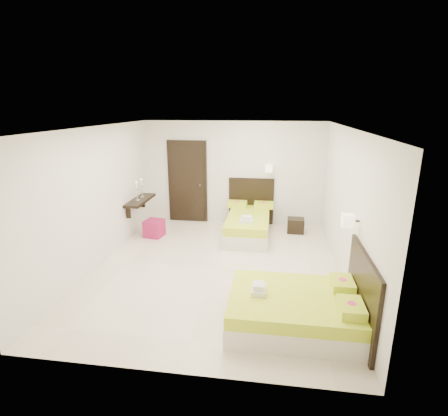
# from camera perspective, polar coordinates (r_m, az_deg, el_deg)

# --- Properties ---
(floor) EXTENTS (5.50, 5.50, 0.00)m
(floor) POSITION_cam_1_polar(r_m,az_deg,el_deg) (6.71, -1.23, -9.73)
(floor) COLOR beige
(floor) RESTS_ON ground
(bed_single) EXTENTS (1.15, 1.91, 1.58)m
(bed_single) POSITION_cam_1_polar(r_m,az_deg,el_deg) (8.29, 4.03, -2.39)
(bed_single) COLOR beige
(bed_single) RESTS_ON ground
(bed_double) EXTENTS (1.79, 1.52, 1.48)m
(bed_double) POSITION_cam_1_polar(r_m,az_deg,el_deg) (5.12, 12.27, -15.72)
(bed_double) COLOR beige
(bed_double) RESTS_ON ground
(nightstand) EXTENTS (0.40, 0.36, 0.35)m
(nightstand) POSITION_cam_1_polar(r_m,az_deg,el_deg) (8.61, 11.60, -2.80)
(nightstand) COLOR black
(nightstand) RESTS_ON ground
(ottoman) EXTENTS (0.46, 0.46, 0.40)m
(ottoman) POSITION_cam_1_polar(r_m,az_deg,el_deg) (8.34, -11.32, -3.26)
(ottoman) COLOR maroon
(ottoman) RESTS_ON ground
(door) EXTENTS (1.02, 0.15, 2.14)m
(door) POSITION_cam_1_polar(r_m,az_deg,el_deg) (9.12, -5.98, 4.24)
(door) COLOR black
(door) RESTS_ON ground
(console_shelf) EXTENTS (0.35, 1.20, 0.78)m
(console_shelf) POSITION_cam_1_polar(r_m,az_deg,el_deg) (8.43, -13.58, 1.21)
(console_shelf) COLOR black
(console_shelf) RESTS_ON ground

